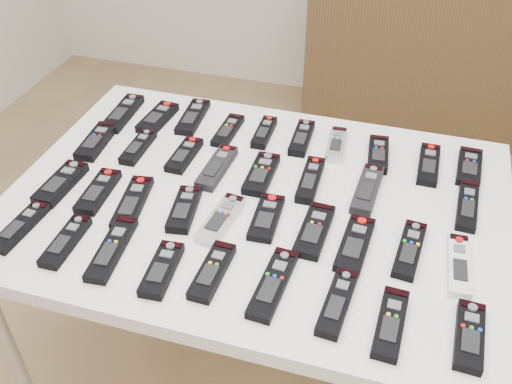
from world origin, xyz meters
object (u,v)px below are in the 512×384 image
(remote_15, at_px, (310,180))
(remote_18, at_px, (61,183))
(remote_16, at_px, (367,189))
(remote_24, at_px, (314,230))
(remote_7, at_px, (378,154))
(remote_9, at_px, (469,167))
(remote_19, at_px, (98,191))
(remote_26, at_px, (410,250))
(table, at_px, (256,215))
(remote_20, at_px, (133,202))
(remote_36, at_px, (470,336))
(remote_8, at_px, (429,164))
(remote_5, at_px, (302,138))
(remote_17, at_px, (467,205))
(remote_32, at_px, (212,271))
(remote_4, at_px, (264,132))
(remote_14, at_px, (261,174))
(remote_33, at_px, (273,284))
(remote_22, at_px, (221,219))
(remote_0, at_px, (123,113))
(remote_35, at_px, (391,323))
(remote_12, at_px, (184,155))
(remote_3, at_px, (228,130))
(remote_11, at_px, (138,147))
(remote_29, at_px, (66,241))
(remote_10, at_px, (96,141))
(remote_25, at_px, (355,244))
(remote_23, at_px, (266,217))
(remote_34, at_px, (337,303))
(remote_2, at_px, (193,117))
(remote_31, at_px, (162,269))
(remote_13, at_px, (217,167))
(remote_6, at_px, (336,145))
(remote_28, at_px, (20,227))
(remote_27, at_px, (459,265))
(remote_1, at_px, (158,118))

(remote_15, distance_m, remote_18, 0.65)
(remote_16, height_order, remote_24, remote_16)
(remote_7, xyz_separation_m, remote_9, (0.24, 0.01, -0.00))
(remote_19, bearing_deg, remote_26, -2.76)
(table, relative_size, remote_20, 6.43)
(remote_18, bearing_deg, remote_36, -9.35)
(remote_8, bearing_deg, remote_5, 176.07)
(remote_17, relative_size, remote_32, 1.13)
(remote_4, distance_m, remote_14, 0.20)
(remote_33, bearing_deg, remote_22, 140.38)
(remote_0, height_order, remote_35, remote_0)
(remote_12, height_order, remote_33, same)
(remote_3, distance_m, remote_36, 0.89)
(remote_22, bearing_deg, remote_36, -11.25)
(remote_8, bearing_deg, remote_11, -168.92)
(remote_22, height_order, remote_29, remote_29)
(remote_10, bearing_deg, remote_35, -29.85)
(remote_20, height_order, remote_25, same)
(remote_23, bearing_deg, remote_34, -48.40)
(remote_23, bearing_deg, remote_20, -176.01)
(remote_22, height_order, remote_36, remote_36)
(table, height_order, remote_2, remote_2)
(remote_31, height_order, remote_32, same)
(remote_12, xyz_separation_m, remote_31, (0.12, -0.42, 0.00))
(remote_19, bearing_deg, remote_13, 31.81)
(remote_26, bearing_deg, remote_25, -166.28)
(remote_6, distance_m, remote_25, 0.40)
(remote_3, height_order, remote_11, remote_11)
(remote_26, xyz_separation_m, remote_28, (-0.89, -0.19, 0.00))
(remote_24, height_order, remote_29, same)
(remote_27, bearing_deg, remote_29, -170.78)
(remote_7, height_order, remote_18, same)
(remote_14, relative_size, remote_35, 0.99)
(remote_2, bearing_deg, remote_19, -107.26)
(remote_11, bearing_deg, remote_3, 35.81)
(remote_16, bearing_deg, remote_23, -137.86)
(remote_6, relative_size, remote_24, 0.86)
(remote_24, height_order, remote_35, same)
(remote_2, xyz_separation_m, remote_22, (0.24, -0.42, 0.00))
(remote_34, bearing_deg, remote_3, 131.94)
(remote_9, distance_m, remote_26, 0.39)
(remote_33, height_order, remote_36, remote_36)
(remote_31, bearing_deg, remote_11, 117.47)
(remote_18, bearing_deg, remote_32, -18.76)
(remote_0, height_order, remote_7, same)
(remote_16, height_order, remote_34, same)
(remote_1, bearing_deg, remote_32, -51.37)
(remote_31, bearing_deg, remote_3, 90.13)
(remote_8, bearing_deg, remote_6, 175.68)
(remote_12, xyz_separation_m, remote_36, (0.76, -0.41, 0.00))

